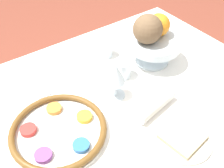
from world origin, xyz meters
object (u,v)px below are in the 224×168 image
(orange_fruit, at_px, (158,25))
(cup_near, at_px, (122,69))
(wine_glass, at_px, (115,75))
(fruit_stand, at_px, (154,46))
(cup_mid, at_px, (105,49))
(bread_plate, at_px, (182,138))
(seder_plate, at_px, (59,131))
(coconut, at_px, (148,29))
(napkin_roll, at_px, (155,105))

(orange_fruit, distance_m, cup_near, 0.22)
(wine_glass, relative_size, fruit_stand, 0.67)
(cup_mid, bearing_deg, bread_plate, -95.80)
(seder_plate, xyz_separation_m, cup_mid, (0.34, 0.25, 0.02))
(seder_plate, height_order, cup_mid, cup_mid)
(wine_glass, relative_size, bread_plate, 0.76)
(orange_fruit, bearing_deg, bread_plate, -120.94)
(fruit_stand, height_order, bread_plate, fruit_stand)
(orange_fruit, relative_size, cup_mid, 1.33)
(coconut, bearing_deg, seder_plate, -165.24)
(seder_plate, height_order, bread_plate, seder_plate)
(orange_fruit, distance_m, coconut, 0.07)
(napkin_roll, bearing_deg, fruit_stand, 49.76)
(fruit_stand, distance_m, bread_plate, 0.39)
(seder_plate, height_order, coconut, coconut)
(seder_plate, distance_m, coconut, 0.48)
(wine_glass, distance_m, cup_near, 0.13)
(bread_plate, distance_m, cup_mid, 0.49)
(bread_plate, bearing_deg, fruit_stand, 61.68)
(coconut, relative_size, cup_near, 1.65)
(fruit_stand, xyz_separation_m, napkin_roll, (-0.17, -0.20, -0.05))
(cup_near, bearing_deg, orange_fruit, 7.05)
(wine_glass, xyz_separation_m, fruit_stand, (0.24, 0.07, -0.02))
(fruit_stand, bearing_deg, cup_mid, 132.69)
(coconut, relative_size, napkin_roll, 0.65)
(wine_glass, height_order, coconut, coconut)
(wine_glass, bearing_deg, seder_plate, -171.88)
(seder_plate, relative_size, napkin_roll, 1.73)
(coconut, height_order, napkin_roll, coconut)
(wine_glass, relative_size, cup_mid, 2.05)
(seder_plate, relative_size, orange_fruit, 3.33)
(fruit_stand, distance_m, coconut, 0.09)
(coconut, bearing_deg, orange_fruit, 10.03)
(cup_near, bearing_deg, fruit_stand, 0.62)
(cup_mid, bearing_deg, seder_plate, -143.52)
(coconut, bearing_deg, cup_near, -174.56)
(orange_fruit, bearing_deg, seder_plate, -165.84)
(cup_near, distance_m, cup_mid, 0.15)
(coconut, bearing_deg, fruit_stand, -17.26)
(orange_fruit, distance_m, napkin_roll, 0.33)
(orange_fruit, height_order, bread_plate, orange_fruit)
(cup_mid, bearing_deg, cup_near, -97.74)
(coconut, xyz_separation_m, cup_near, (-0.12, -0.01, -0.12))
(wine_glass, relative_size, napkin_roll, 0.80)
(wine_glass, bearing_deg, napkin_roll, -63.06)
(wine_glass, bearing_deg, cup_mid, 64.62)
(seder_plate, relative_size, fruit_stand, 1.45)
(bread_plate, bearing_deg, napkin_roll, 85.08)
(seder_plate, height_order, wine_glass, wine_glass)
(seder_plate, distance_m, napkin_roll, 0.32)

